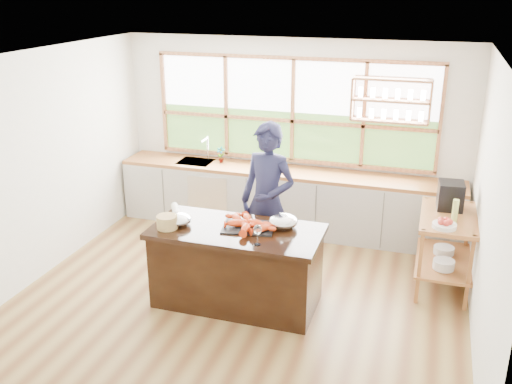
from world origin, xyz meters
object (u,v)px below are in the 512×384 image
at_px(island, 237,266).
at_px(wicker_basket, 167,222).
at_px(cook, 268,202).
at_px(espresso_machine, 450,196).

relative_size(island, wicker_basket, 8.19).
distance_m(island, wicker_basket, 0.91).
bearing_deg(island, cook, 79.84).
xyz_separation_m(cook, wicker_basket, (-0.85, -0.94, 0.02)).
bearing_deg(cook, wicker_basket, -118.51).
bearing_deg(cook, island, -86.56).
distance_m(cook, espresso_machine, 2.14).
bearing_deg(cook, espresso_machine, 29.29).
distance_m(island, cook, 0.91).
distance_m(cook, wicker_basket, 1.27).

